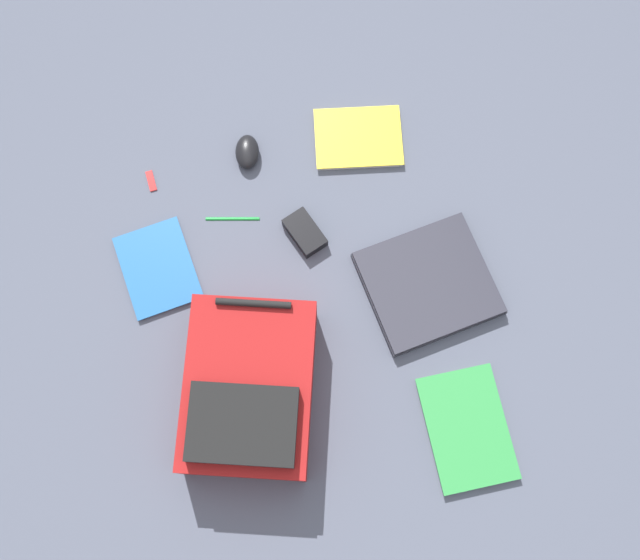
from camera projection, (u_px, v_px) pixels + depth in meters
The scene contains 10 objects.
ground_plane at pixel (312, 303), 1.84m from camera, with size 3.38×3.38×0.00m, color #4C5160.
backpack at pixel (249, 391), 1.71m from camera, with size 0.41×0.47×0.18m.
laptop at pixel (428, 283), 1.84m from camera, with size 0.31×0.29×0.03m.
book_comic at pixel (467, 428), 1.75m from camera, with size 0.22×0.29×0.02m.
book_manual at pixel (358, 138), 1.95m from camera, with size 0.26×0.23×0.02m.
book_red at pixel (158, 268), 1.86m from camera, with size 0.18×0.23×0.01m.
computer_mouse at pixel (247, 152), 1.93m from camera, with size 0.06×0.10×0.04m, color black.
power_brick at pixel (305, 233), 1.87m from camera, with size 0.07×0.11×0.03m, color black.
pen_black at pixel (232, 218), 1.90m from camera, with size 0.01×0.01×0.14m, color #198C33.
usb_stick at pixel (151, 181), 1.93m from camera, with size 0.02×0.06×0.01m, color #B21919.
Camera 1 is at (0.12, 0.43, 1.79)m, focal length 41.99 mm.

